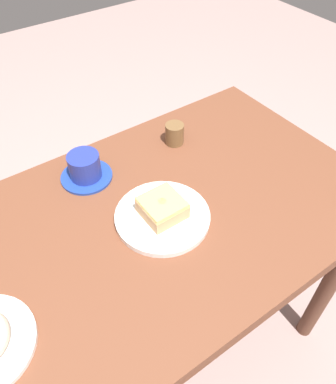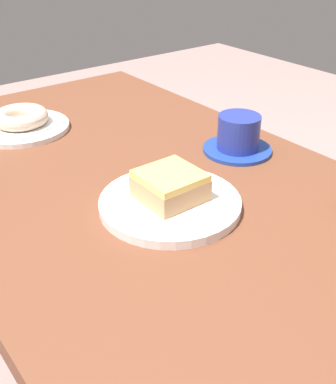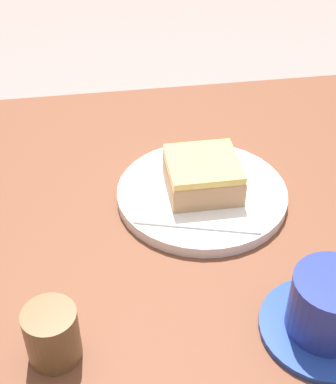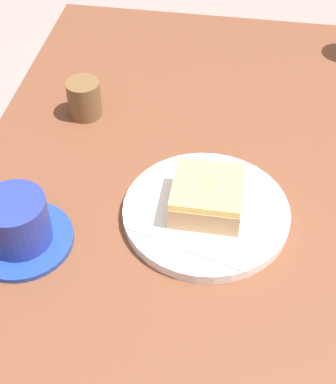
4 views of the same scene
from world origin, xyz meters
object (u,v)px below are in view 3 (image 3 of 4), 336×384
object	(u,v)px
donut_glazed_square	(203,175)
sugar_jar	(52,334)
coffee_cup	(329,309)
plate_glazed_square	(202,194)

from	to	relation	value
donut_glazed_square	sugar_jar	size ratio (longest dim) A/B	1.51
donut_glazed_square	coffee_cup	world-z (taller)	coffee_cup
coffee_cup	sugar_jar	size ratio (longest dim) A/B	2.21
plate_glazed_square	donut_glazed_square	xyz separation A→B (m)	(0.00, -0.00, 0.03)
donut_glazed_square	sugar_jar	bearing A→B (deg)	48.52
donut_glazed_square	plate_glazed_square	bearing A→B (deg)	90.00
coffee_cup	plate_glazed_square	bearing A→B (deg)	-70.49
coffee_cup	sugar_jar	xyz separation A→B (m)	(0.27, -0.01, -0.00)
coffee_cup	sugar_jar	world-z (taller)	coffee_cup
plate_glazed_square	coffee_cup	bearing A→B (deg)	109.51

